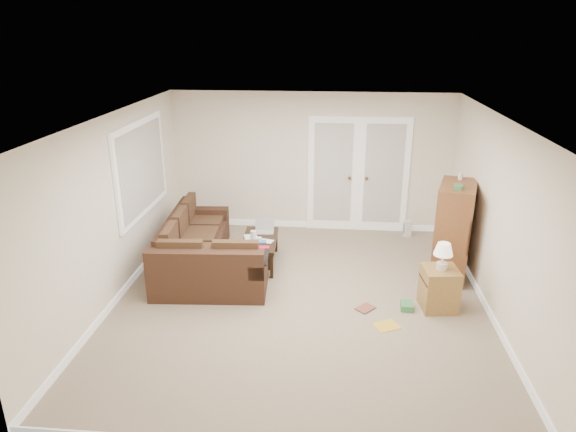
# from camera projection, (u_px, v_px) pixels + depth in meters

# --- Properties ---
(floor) EXTENTS (5.50, 5.50, 0.00)m
(floor) POSITION_uv_depth(u_px,v_px,m) (300.00, 300.00, 7.09)
(floor) COLOR gray
(floor) RESTS_ON ground
(ceiling) EXTENTS (5.00, 5.50, 0.02)m
(ceiling) POSITION_uv_depth(u_px,v_px,m) (301.00, 118.00, 6.22)
(ceiling) COLOR white
(ceiling) RESTS_ON wall_back
(wall_left) EXTENTS (0.02, 5.50, 2.50)m
(wall_left) POSITION_uv_depth(u_px,v_px,m) (115.00, 209.00, 6.87)
(wall_left) COLOR #EEE3CE
(wall_left) RESTS_ON floor
(wall_right) EXTENTS (0.02, 5.50, 2.50)m
(wall_right) POSITION_uv_depth(u_px,v_px,m) (499.00, 221.00, 6.44)
(wall_right) COLOR #EEE3CE
(wall_right) RESTS_ON floor
(wall_back) EXTENTS (5.00, 0.02, 2.50)m
(wall_back) POSITION_uv_depth(u_px,v_px,m) (311.00, 162.00, 9.22)
(wall_back) COLOR #EEE3CE
(wall_back) RESTS_ON floor
(wall_front) EXTENTS (5.00, 0.02, 2.50)m
(wall_front) POSITION_uv_depth(u_px,v_px,m) (277.00, 333.00, 4.09)
(wall_front) COLOR #EEE3CE
(wall_front) RESTS_ON floor
(baseboards) EXTENTS (5.00, 5.50, 0.10)m
(baseboards) POSITION_uv_depth(u_px,v_px,m) (300.00, 296.00, 7.07)
(baseboards) COLOR white
(baseboards) RESTS_ON floor
(french_doors) EXTENTS (1.80, 0.05, 2.13)m
(french_doors) POSITION_uv_depth(u_px,v_px,m) (358.00, 176.00, 9.19)
(french_doors) COLOR white
(french_doors) RESTS_ON floor
(window_left) EXTENTS (0.05, 1.92, 1.42)m
(window_left) POSITION_uv_depth(u_px,v_px,m) (142.00, 168.00, 7.69)
(window_left) COLOR white
(window_left) RESTS_ON wall_left
(sectional_sofa) EXTENTS (1.78, 2.48, 0.75)m
(sectional_sofa) POSITION_uv_depth(u_px,v_px,m) (201.00, 255.00, 7.76)
(sectional_sofa) COLOR #3A2316
(sectional_sofa) RESTS_ON floor
(coffee_table) EXTENTS (0.57, 1.07, 0.71)m
(coffee_table) POSITION_uv_depth(u_px,v_px,m) (260.00, 250.00, 8.10)
(coffee_table) COLOR black
(coffee_table) RESTS_ON floor
(tv_armoire) EXTENTS (0.71, 0.99, 1.53)m
(tv_armoire) POSITION_uv_depth(u_px,v_px,m) (453.00, 230.00, 7.56)
(tv_armoire) COLOR brown
(tv_armoire) RESTS_ON floor
(side_cabinet) EXTENTS (0.49, 0.49, 0.94)m
(side_cabinet) POSITION_uv_depth(u_px,v_px,m) (439.00, 285.00, 6.77)
(side_cabinet) COLOR olive
(side_cabinet) RESTS_ON floor
(space_heater) EXTENTS (0.14, 0.13, 0.30)m
(space_heater) POSITION_uv_depth(u_px,v_px,m) (408.00, 229.00, 9.17)
(space_heater) COLOR silver
(space_heater) RESTS_ON floor
(floor_magazine) EXTENTS (0.38, 0.35, 0.01)m
(floor_magazine) POSITION_uv_depth(u_px,v_px,m) (386.00, 326.00, 6.46)
(floor_magazine) COLOR gold
(floor_magazine) RESTS_ON floor
(floor_greenbox) EXTENTS (0.17, 0.22, 0.09)m
(floor_greenbox) POSITION_uv_depth(u_px,v_px,m) (407.00, 306.00, 6.84)
(floor_greenbox) COLOR #387B43
(floor_greenbox) RESTS_ON floor
(floor_book) EXTENTS (0.30, 0.30, 0.02)m
(floor_book) POSITION_uv_depth(u_px,v_px,m) (360.00, 306.00, 6.91)
(floor_book) COLOR brown
(floor_book) RESTS_ON floor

